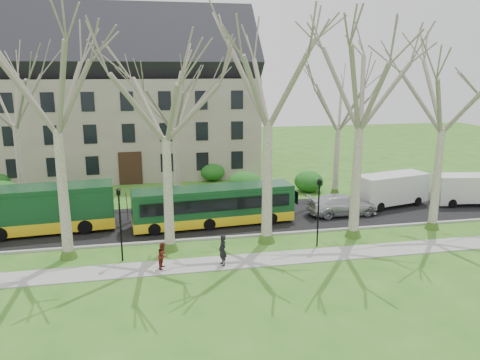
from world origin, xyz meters
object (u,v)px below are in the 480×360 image
bus_lead (12,211)px  van_b (469,190)px  sedan (342,205)px  pedestrian_b (163,256)px  pedestrian_a (223,250)px  van_a (391,190)px  bus_follow (214,205)px

bus_lead → van_b: bearing=-4.2°
sedan → van_b: size_ratio=0.95×
van_b → pedestrian_b: 26.42m
bus_lead → pedestrian_a: bearing=-35.9°
van_a → pedestrian_a: (-15.36, -9.10, -0.41)m
van_b → van_a: bearing=-179.0°
sedan → van_a: (4.88, 1.51, 0.52)m
sedan → pedestrian_b: sedan is taller
bus_lead → pedestrian_a: 15.17m
bus_follow → sedan: bearing=-2.1°
sedan → van_a: bearing=-74.2°
van_b → pedestrian_a: bearing=-150.6°
bus_lead → pedestrian_a: (12.99, -7.79, -0.75)m
sedan → van_b: bearing=-88.2°
bus_follow → bus_lead: bearing=172.8°
sedan → pedestrian_b: (-13.81, -7.34, -0.04)m
van_a → pedestrian_a: 17.86m
bus_lead → pedestrian_b: size_ratio=8.89×
pedestrian_a → van_a: bearing=107.5°
bus_follow → sedan: (9.96, 0.43, -0.64)m
van_a → van_b: (6.49, -0.89, -0.07)m
bus_lead → sedan: (23.47, -0.20, -0.86)m
bus_follow → van_a: size_ratio=1.91×
pedestrian_a → pedestrian_b: (-3.34, 0.25, -0.16)m
van_a → van_b: van_a is taller
bus_follow → pedestrian_b: size_ratio=7.71×
bus_lead → pedestrian_a: size_ratio=7.32×
sedan → pedestrian_a: bearing=124.6°
bus_lead → van_b: (34.85, 0.42, -0.41)m
van_a → van_b: bearing=-20.8°
sedan → van_b: van_b is taller
sedan → van_b: (11.38, 0.62, 0.45)m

